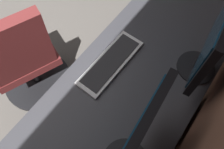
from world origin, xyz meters
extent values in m
cube|color=#38383D|center=(-0.10, 1.59, 0.71)|extent=(2.38, 0.65, 0.03)
cylinder|color=silver|center=(-1.23, 1.32, 0.35)|extent=(0.05, 0.05, 0.70)
cube|color=#38383D|center=(-0.23, 1.62, 0.35)|extent=(0.40, 0.50, 0.69)
cube|color=silver|center=(-0.23, 1.36, 0.35)|extent=(0.37, 0.01, 0.61)
cylinder|color=black|center=(-0.48, 1.81, 0.74)|extent=(0.20, 0.20, 0.01)
cylinder|color=black|center=(-0.48, 1.81, 0.79)|extent=(0.04, 0.04, 0.10)
cube|color=black|center=(-0.48, 1.81, 1.02)|extent=(0.47, 0.08, 0.35)
cube|color=navy|center=(-0.49, 1.79, 1.02)|extent=(0.43, 0.05, 0.31)
cube|color=silver|center=(-0.24, 1.42, 0.74)|extent=(0.42, 0.15, 0.02)
cube|color=#2D2D30|center=(-0.24, 1.42, 0.75)|extent=(0.38, 0.12, 0.00)
cube|color=maroon|center=(-0.06, 0.77, 0.46)|extent=(0.57, 0.55, 0.07)
cube|color=maroon|center=(0.01, 0.97, 0.74)|extent=(0.42, 0.27, 0.50)
cylinder|color=black|center=(-0.06, 0.77, 0.24)|extent=(0.05, 0.05, 0.37)
cylinder|color=black|center=(-0.06, 0.77, 0.04)|extent=(0.56, 0.56, 0.03)
camera|label=1|loc=(0.24, 1.78, 1.76)|focal=35.64mm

